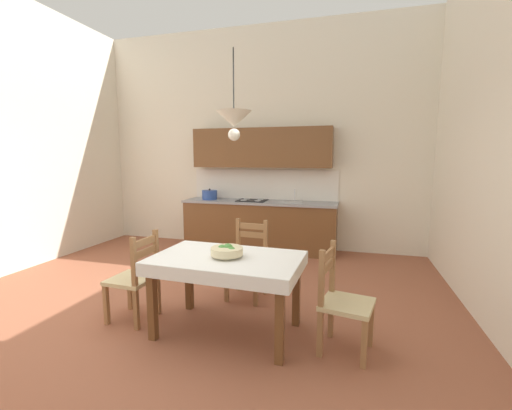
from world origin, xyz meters
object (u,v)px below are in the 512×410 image
at_px(dining_chair_kitchen_side, 248,261).
at_px(pendant_lamp, 234,120).
at_px(dining_table, 227,270).
at_px(dining_chair_tv_side, 135,279).
at_px(fruit_bowl, 227,251).
at_px(dining_chair_window_side, 342,302).
at_px(kitchen_cabinetry, 260,203).

xyz_separation_m(dining_chair_kitchen_side, pendant_lamp, (0.13, -0.81, 1.57)).
height_order(dining_table, dining_chair_tv_side, dining_chair_tv_side).
bearing_deg(dining_chair_kitchen_side, dining_table, -86.01).
height_order(dining_chair_kitchen_side, fruit_bowl, dining_chair_kitchen_side).
bearing_deg(fruit_bowl, dining_chair_kitchen_side, 94.48).
bearing_deg(dining_chair_kitchen_side, fruit_bowl, -85.52).
bearing_deg(dining_table, dining_chair_tv_side, -178.80).
height_order(dining_table, dining_chair_window_side, dining_chair_window_side).
bearing_deg(fruit_bowl, dining_chair_window_side, -0.24).
relative_size(dining_chair_window_side, pendant_lamp, 1.16).
distance_m(dining_chair_window_side, dining_chair_kitchen_side, 1.43).
xyz_separation_m(dining_table, pendant_lamp, (0.07, 0.04, 1.39)).
relative_size(dining_table, dining_chair_kitchen_side, 1.53).
bearing_deg(dining_chair_tv_side, kitchen_cabinetry, 80.29).
distance_m(kitchen_cabinetry, dining_chair_window_side, 3.41).
bearing_deg(dining_chair_window_side, kitchen_cabinetry, 117.37).
height_order(dining_chair_kitchen_side, pendant_lamp, pendant_lamp).
bearing_deg(dining_chair_tv_side, fruit_bowl, 0.09).
height_order(dining_chair_tv_side, fruit_bowl, dining_chair_tv_side).
height_order(kitchen_cabinetry, dining_chair_window_side, kitchen_cabinetry).
bearing_deg(dining_table, kitchen_cabinetry, 99.30).
height_order(dining_table, dining_chair_kitchen_side, dining_chair_kitchen_side).
distance_m(fruit_bowl, pendant_lamp, 1.20).
distance_m(dining_chair_kitchen_side, fruit_bowl, 0.95).
bearing_deg(dining_chair_kitchen_side, kitchen_cabinetry, 101.40).
relative_size(kitchen_cabinetry, dining_chair_tv_side, 2.99).
relative_size(dining_chair_kitchen_side, fruit_bowl, 3.10).
xyz_separation_m(dining_table, dining_chair_window_side, (1.07, -0.02, -0.18)).
height_order(kitchen_cabinetry, fruit_bowl, kitchen_cabinetry).
xyz_separation_m(dining_table, dining_chair_tv_side, (-1.00, -0.02, -0.18)).
bearing_deg(dining_chair_window_side, dining_chair_tv_side, 179.92).
distance_m(dining_chair_window_side, dining_chair_tv_side, 2.07).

